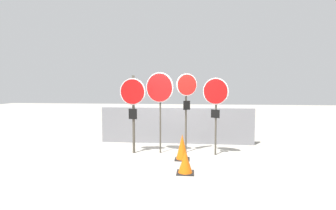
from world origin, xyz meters
TOP-DOWN VIEW (x-y plane):
  - ground_plane at (0.00, 0.00)m, footprint 40.00×40.00m
  - fence_back at (0.00, 1.35)m, footprint 5.47×0.12m
  - stop_sign_0 at (-1.23, -0.14)m, footprint 0.81×0.18m
  - stop_sign_1 at (-0.42, -0.06)m, footprint 0.87×0.34m
  - stop_sign_2 at (0.40, 0.06)m, footprint 0.62×0.34m
  - stop_sign_3 at (1.25, -0.12)m, footprint 0.73×0.37m
  - traffic_cone_0 at (0.42, -1.81)m, footprint 0.41×0.41m
  - traffic_cone_1 at (0.30, -0.68)m, footprint 0.41×0.41m

SIDE VIEW (x-z plane):
  - ground_plane at x=0.00m, z-range 0.00..0.00m
  - traffic_cone_0 at x=0.42m, z-range 0.00..0.54m
  - traffic_cone_1 at x=0.30m, z-range 0.00..0.72m
  - fence_back at x=0.00m, z-range 0.00..1.29m
  - stop_sign_0 at x=-1.23m, z-range 0.44..2.84m
  - stop_sign_3 at x=1.25m, z-range 0.58..2.90m
  - stop_sign_2 at x=0.40m, z-range 0.60..3.05m
  - stop_sign_1 at x=-0.42m, z-range 0.67..3.15m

